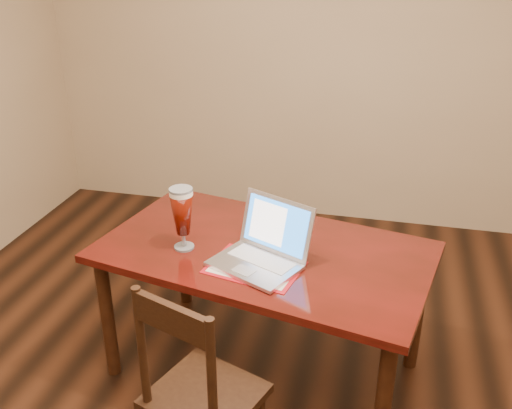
# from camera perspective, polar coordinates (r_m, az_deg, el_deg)

# --- Properties ---
(room_shell) EXTENTS (4.51, 5.01, 2.71)m
(room_shell) POSITION_cam_1_polar(r_m,az_deg,el_deg) (1.57, 2.99, 17.30)
(room_shell) COLOR tan
(room_shell) RESTS_ON ground
(dining_table) EXTENTS (1.62, 1.11, 0.99)m
(dining_table) POSITION_cam_1_polar(r_m,az_deg,el_deg) (2.63, 0.48, -5.78)
(dining_table) COLOR #520E0B
(dining_table) RESTS_ON ground
(dining_chair) EXTENTS (0.49, 0.48, 0.91)m
(dining_chair) POSITION_cam_1_polar(r_m,az_deg,el_deg) (2.25, -5.67, -18.44)
(dining_chair) COLOR black
(dining_chair) RESTS_ON ground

